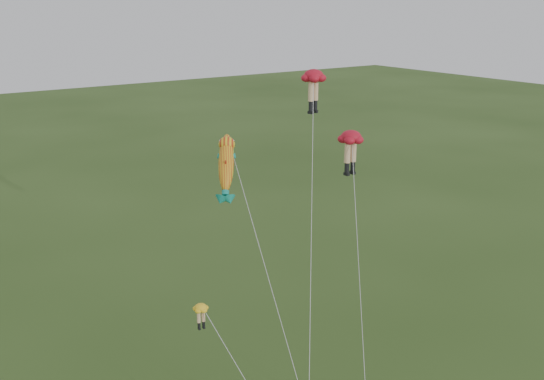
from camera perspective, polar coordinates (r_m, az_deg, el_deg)
legs_kite_red_high at (r=36.00m, az=3.92°, el=9.94°), size 8.14×10.15×19.17m
legs_kite_red_mid at (r=36.71m, az=7.45°, el=4.39°), size 5.48×8.32×15.59m
legs_kite_yellow at (r=30.23m, az=-5.85°, el=-12.52°), size 2.94×7.89×8.87m
fish_kite at (r=31.28m, az=-4.27°, el=2.41°), size 2.29×9.84×16.55m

